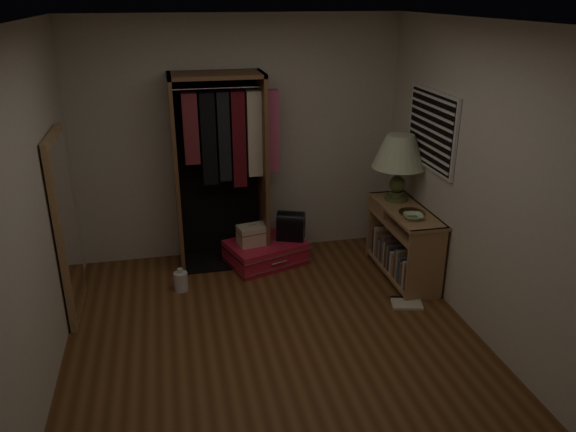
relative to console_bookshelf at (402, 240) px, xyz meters
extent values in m
plane|color=#5A3519|center=(-1.54, -1.04, -0.39)|extent=(4.00, 4.00, 0.00)
cube|color=beige|center=(-1.54, 0.96, 0.91)|extent=(3.50, 0.02, 2.60)
cube|color=beige|center=(-1.54, -3.04, 0.91)|extent=(3.50, 0.02, 2.60)
cube|color=beige|center=(0.21, -1.04, 0.91)|extent=(0.02, 4.00, 2.60)
cube|color=beige|center=(-3.29, -1.04, 0.91)|extent=(0.02, 4.00, 2.60)
cube|color=white|center=(-1.54, -1.04, 2.21)|extent=(3.50, 4.00, 0.01)
cube|color=silver|center=(0.19, -0.04, 1.16)|extent=(0.03, 0.96, 0.76)
cube|color=black|center=(0.19, -0.04, 1.16)|extent=(0.03, 0.90, 0.70)
cube|color=white|center=(0.18, -0.04, 0.85)|extent=(0.01, 0.88, 0.02)
cube|color=white|center=(0.18, -0.04, 0.92)|extent=(0.01, 0.88, 0.02)
cube|color=white|center=(0.18, -0.04, 1.00)|extent=(0.01, 0.88, 0.02)
cube|color=white|center=(0.18, -0.04, 1.08)|extent=(0.01, 0.88, 0.02)
cube|color=white|center=(0.18, -0.04, 1.16)|extent=(0.01, 0.88, 0.02)
cube|color=white|center=(0.18, -0.04, 1.23)|extent=(0.01, 0.88, 0.02)
cube|color=white|center=(0.18, -0.04, 1.31)|extent=(0.01, 0.88, 0.02)
cube|color=white|center=(0.18, -0.04, 1.39)|extent=(0.01, 0.88, 0.02)
cube|color=white|center=(0.18, -0.04, 1.47)|extent=(0.01, 0.88, 0.02)
cube|color=#9B714B|center=(0.00, -0.57, -0.02)|extent=(0.40, 0.03, 0.75)
cube|color=#9B714B|center=(0.00, 0.50, -0.02)|extent=(0.40, 0.03, 0.75)
cube|color=#9B714B|center=(0.00, -0.04, -0.33)|extent=(0.40, 1.04, 0.03)
cube|color=#9B714B|center=(0.00, -0.04, 0.18)|extent=(0.40, 1.04, 0.03)
cube|color=#9B714B|center=(0.00, -0.04, 0.34)|extent=(0.42, 1.12, 0.03)
cube|color=brown|center=(0.19, -0.04, -0.02)|extent=(0.02, 1.10, 0.75)
cube|color=#9B714B|center=(-0.01, 0.29, 0.25)|extent=(0.36, 0.38, 0.13)
cube|color=gray|center=(-0.06, -0.52, -0.17)|extent=(0.21, 0.03, 0.31)
cube|color=#4C3833|center=(-0.07, -0.48, -0.19)|extent=(0.18, 0.03, 0.25)
cube|color=#B7AD99|center=(-0.07, -0.43, -0.18)|extent=(0.19, 0.05, 0.28)
cube|color=brown|center=(-0.08, -0.37, -0.20)|extent=(0.16, 0.05, 0.24)
cube|color=#3F4C59|center=(-0.07, -0.32, -0.18)|extent=(0.18, 0.04, 0.27)
cube|color=gray|center=(-0.07, -0.26, -0.16)|extent=(0.19, 0.04, 0.32)
cube|color=#59594C|center=(-0.07, -0.22, -0.16)|extent=(0.20, 0.03, 0.31)
cube|color=#B2724C|center=(-0.08, -0.17, -0.20)|extent=(0.17, 0.04, 0.24)
cube|color=beige|center=(-0.08, -0.11, -0.20)|extent=(0.18, 0.05, 0.24)
cube|color=#332D38|center=(-0.08, -0.06, -0.18)|extent=(0.17, 0.04, 0.28)
cube|color=gray|center=(-0.07, -0.02, -0.19)|extent=(0.20, 0.03, 0.26)
cube|color=#4C3833|center=(-0.09, 0.03, -0.17)|extent=(0.16, 0.04, 0.30)
cube|color=#B7AD99|center=(-0.08, 0.08, -0.19)|extent=(0.17, 0.03, 0.26)
cube|color=brown|center=(-0.06, 0.12, -0.16)|extent=(0.20, 0.04, 0.32)
cube|color=#3F4C59|center=(-0.08, 0.17, -0.17)|extent=(0.18, 0.03, 0.29)
cube|color=gray|center=(-0.06, 0.22, -0.20)|extent=(0.21, 0.03, 0.23)
cube|color=#59594C|center=(-0.07, 0.26, -0.19)|extent=(0.18, 0.05, 0.26)
cube|color=#B2724C|center=(-0.08, 0.31, -0.17)|extent=(0.16, 0.03, 0.29)
cube|color=beige|center=(-0.07, 0.36, -0.16)|extent=(0.19, 0.03, 0.32)
cube|color=#332D38|center=(-0.07, 0.40, -0.18)|extent=(0.19, 0.03, 0.28)
cube|color=brown|center=(-2.24, 0.70, 0.63)|extent=(0.04, 0.50, 2.05)
cube|color=brown|center=(-1.33, 0.70, 0.63)|extent=(0.04, 0.50, 2.05)
cube|color=brown|center=(-1.79, 0.70, 1.64)|extent=(0.95, 0.50, 0.04)
cube|color=black|center=(-1.79, 0.94, 0.63)|extent=(0.95, 0.02, 2.05)
cube|color=black|center=(-1.79, 0.70, -0.38)|extent=(0.95, 0.50, 0.02)
cylinder|color=silver|center=(-1.79, 0.70, 1.51)|extent=(0.87, 0.02, 0.02)
cube|color=maroon|center=(-2.06, 0.68, 1.12)|extent=(0.15, 0.14, 0.71)
cube|color=black|center=(-1.89, 0.68, 1.01)|extent=(0.15, 0.14, 0.94)
cube|color=black|center=(-1.74, 0.68, 1.02)|extent=(0.12, 0.13, 0.91)
cube|color=#590F19|center=(-1.59, 0.68, 0.98)|extent=(0.14, 0.11, 0.99)
cube|color=beige|center=(-1.42, 0.68, 1.03)|extent=(0.15, 0.13, 0.89)
cube|color=#BF4C72|center=(-1.25, 0.68, 1.05)|extent=(0.16, 0.14, 0.85)
cube|color=#A67D50|center=(-3.24, -0.04, 0.46)|extent=(0.05, 0.80, 1.70)
cube|color=white|center=(-3.21, -0.04, 0.46)|extent=(0.01, 0.68, 1.58)
cube|color=red|center=(-1.34, 0.56, -0.27)|extent=(0.94, 0.79, 0.25)
cube|color=silver|center=(-1.34, 0.56, -0.34)|extent=(0.97, 0.82, 0.01)
cube|color=silver|center=(-1.34, 0.56, -0.20)|extent=(0.97, 0.82, 0.01)
cylinder|color=silver|center=(-1.25, 0.28, -0.27)|extent=(0.18, 0.08, 0.02)
cube|color=beige|center=(-1.49, 0.54, -0.04)|extent=(0.34, 0.27, 0.21)
cube|color=brown|center=(-1.49, 0.54, 0.01)|extent=(0.35, 0.27, 0.01)
cylinder|color=silver|center=(-1.49, 0.54, 0.08)|extent=(0.09, 0.03, 0.01)
cube|color=black|center=(-1.05, 0.59, -0.03)|extent=(0.35, 0.29, 0.23)
cylinder|color=black|center=(-1.05, 0.59, 0.08)|extent=(0.35, 0.29, 0.19)
cylinder|color=#465429|center=(0.00, 0.24, 0.38)|extent=(0.27, 0.27, 0.04)
cylinder|color=#465429|center=(0.00, 0.24, 0.42)|extent=(0.16, 0.16, 0.05)
sphere|color=#465429|center=(0.00, 0.24, 0.53)|extent=(0.19, 0.19, 0.17)
cylinder|color=#465429|center=(0.00, 0.24, 0.67)|extent=(0.07, 0.07, 0.10)
cone|color=silver|center=(0.00, 0.24, 0.88)|extent=(0.63, 0.63, 0.34)
cone|color=white|center=(0.00, 0.24, 0.88)|extent=(0.56, 0.56, 0.32)
cylinder|color=#A27E3E|center=(0.00, -0.16, 0.36)|extent=(0.32, 0.32, 0.01)
imported|color=#AFD2AF|center=(-0.05, -0.30, 0.38)|extent=(0.23, 0.23, 0.05)
cylinder|color=silver|center=(-2.28, 0.13, -0.30)|extent=(0.14, 0.14, 0.19)
cylinder|color=silver|center=(-2.28, 0.13, -0.18)|extent=(0.06, 0.06, 0.05)
cube|color=beige|center=(-0.19, -0.61, -0.38)|extent=(0.34, 0.29, 0.02)
cube|color=black|center=(-0.16, -0.52, -0.38)|extent=(0.29, 0.11, 0.03)
camera|label=1|loc=(-2.31, -4.94, 2.40)|focal=35.00mm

